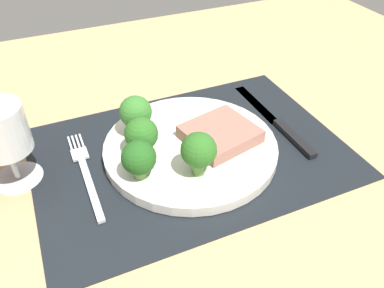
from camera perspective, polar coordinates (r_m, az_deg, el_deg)
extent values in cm
cube|color=tan|center=(61.09, -0.21, -2.37)|extent=(140.00, 110.00, 3.00)
cube|color=black|center=(60.01, -0.22, -1.19)|extent=(46.71, 32.64, 0.30)
cylinder|color=silver|center=(59.41, -0.22, -0.49)|extent=(26.25, 26.25, 1.60)
cube|color=#9E6B5B|center=(59.21, 4.13, 1.48)|extent=(11.80, 11.18, 2.03)
cylinder|color=#5B8942|center=(53.31, 0.95, -3.43)|extent=(1.73, 1.73, 1.99)
sphere|color=#2D6B23|center=(51.30, 0.99, -0.89)|extent=(4.88, 4.88, 4.88)
cylinder|color=#5B8942|center=(57.21, -7.19, -0.72)|extent=(1.98, 1.98, 1.38)
sphere|color=#2D6B23|center=(55.52, -7.41, 1.46)|extent=(4.83, 4.83, 4.83)
cylinder|color=#6B994C|center=(60.89, -7.99, 2.28)|extent=(1.66, 1.66, 1.91)
sphere|color=#387A2D|center=(59.14, -8.25, 4.66)|extent=(4.94, 4.94, 4.94)
cylinder|color=#6B994C|center=(53.49, -7.54, -4.14)|extent=(1.76, 1.76, 1.33)
sphere|color=#235B1E|center=(51.73, -7.78, -1.98)|extent=(4.70, 4.70, 4.70)
cube|color=silver|center=(55.52, -14.56, -6.23)|extent=(1.00, 13.00, 0.50)
cube|color=silver|center=(61.41, -16.07, -1.44)|extent=(2.40, 2.60, 0.40)
cube|color=silver|center=(63.83, -17.37, 0.01)|extent=(0.30, 3.60, 0.35)
cube|color=silver|center=(63.85, -16.85, 0.15)|extent=(0.30, 3.60, 0.35)
cube|color=silver|center=(63.87, -16.33, 0.28)|extent=(0.30, 3.60, 0.35)
cube|color=silver|center=(63.90, -15.81, 0.42)|extent=(0.30, 3.60, 0.35)
cube|color=black|center=(64.02, 14.69, 0.90)|extent=(1.40, 10.00, 0.80)
cube|color=silver|center=(71.64, 9.41, 5.95)|extent=(1.80, 13.00, 0.30)
cylinder|color=silver|center=(61.01, -24.02, -4.47)|extent=(6.87, 6.87, 0.40)
cylinder|color=silver|center=(59.31, -24.69, -2.53)|extent=(0.80, 0.80, 5.09)
cylinder|color=silver|center=(55.99, -26.26, 1.96)|extent=(7.03, 7.03, 6.57)
cylinder|color=#560C19|center=(57.02, -25.73, 0.45)|extent=(6.19, 6.19, 2.80)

